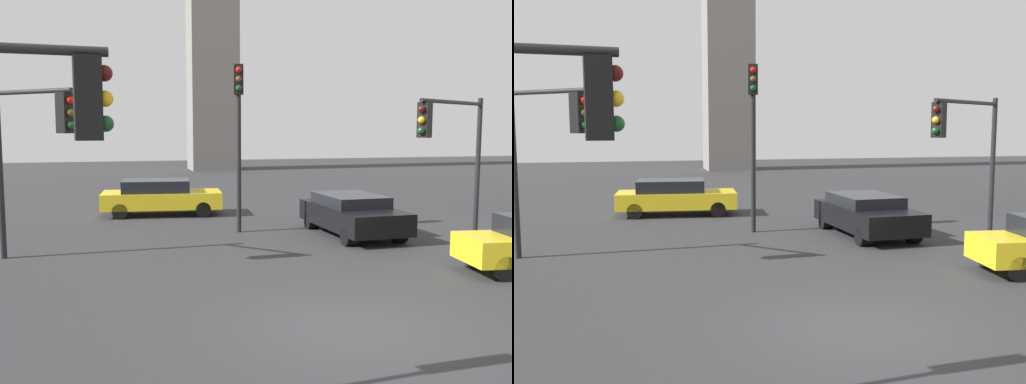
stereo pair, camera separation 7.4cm
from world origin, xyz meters
The scene contains 7 objects.
ground_plane centered at (0.00, 0.00, 0.00)m, with size 102.79×102.79×0.00m, color #2D2D30.
traffic_light_1 centered at (6.09, 6.58, 3.33)m, with size 3.68×2.58×4.55m.
traffic_light_2 centered at (-6.14, 6.51, 3.39)m, with size 2.20×2.20×4.89m.
traffic_light_3 centered at (0.04, 9.84, 3.93)m, with size 0.37×0.48×5.68m.
car_3 centered at (3.60, 8.42, 0.72)m, with size 2.28×4.65×1.35m.
car_4 centered at (-2.26, 14.41, 0.76)m, with size 4.94×2.43×1.45m.
skyline_tower centered at (3.98, 38.50, 11.08)m, with size 3.80×3.80×22.15m, color gray.
Camera 1 is at (-4.12, -9.65, 3.66)m, focal length 41.27 mm.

